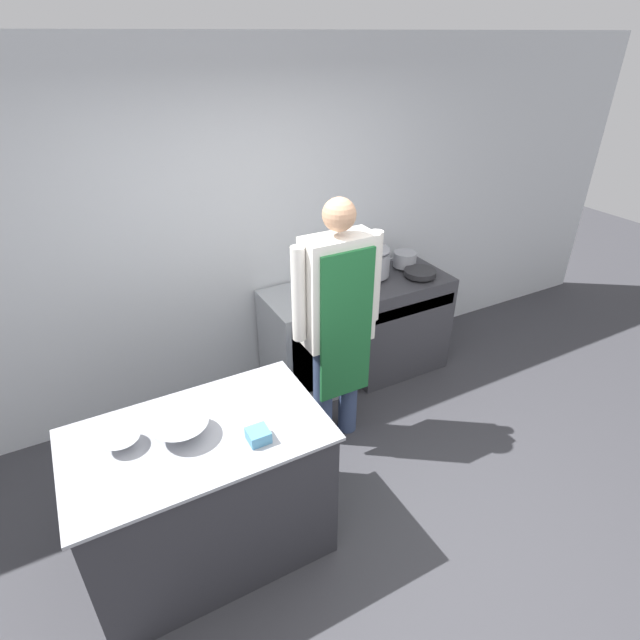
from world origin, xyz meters
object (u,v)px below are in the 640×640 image
(mixing_bowl, at_px, (181,429))
(saute_pan, at_px, (420,273))
(person_cook, at_px, (338,314))
(stove, at_px, (392,321))
(plastic_tub, at_px, (258,435))
(stock_pot, at_px, (370,260))
(sauce_pot, at_px, (405,259))
(fridge_unit, at_px, (307,344))

(mixing_bowl, relative_size, saute_pan, 1.06)
(person_cook, relative_size, mixing_bowl, 6.41)
(stove, bearing_deg, saute_pan, -31.90)
(plastic_tub, bearing_deg, saute_pan, 31.32)
(mixing_bowl, distance_m, stock_pot, 2.25)
(saute_pan, relative_size, sauce_pot, 1.35)
(fridge_unit, distance_m, stock_pot, 0.87)
(person_cook, xyz_separation_m, stock_pot, (0.72, 0.70, -0.02))
(stove, relative_size, sauce_pot, 4.54)
(fridge_unit, distance_m, person_cook, 0.89)
(stove, bearing_deg, fridge_unit, 177.17)
(saute_pan, bearing_deg, mixing_bowl, -156.91)
(fridge_unit, xyz_separation_m, stock_pot, (0.64, 0.07, 0.60))
(saute_pan, xyz_separation_m, sauce_pot, (0.00, 0.22, 0.04))
(plastic_tub, xyz_separation_m, saute_pan, (1.95, 1.19, -0.01))
(stock_pot, bearing_deg, person_cook, -135.55)
(plastic_tub, height_order, saute_pan, plastic_tub)
(mixing_bowl, xyz_separation_m, saute_pan, (2.28, 0.97, -0.02))
(saute_pan, bearing_deg, stove, 148.10)
(plastic_tub, xyz_separation_m, stock_pot, (1.58, 1.41, 0.10))
(saute_pan, bearing_deg, person_cook, -155.98)
(fridge_unit, height_order, stock_pot, stock_pot)
(stove, relative_size, plastic_tub, 8.45)
(fridge_unit, distance_m, saute_pan, 1.13)
(stove, xyz_separation_m, stock_pot, (-0.20, 0.11, 0.59))
(fridge_unit, distance_m, sauce_pot, 1.14)
(plastic_tub, distance_m, saute_pan, 2.28)
(stove, xyz_separation_m, sauce_pot, (0.17, 0.11, 0.52))
(mixing_bowl, bearing_deg, plastic_tub, -32.97)
(fridge_unit, height_order, saute_pan, saute_pan)
(plastic_tub, relative_size, saute_pan, 0.40)
(person_cook, xyz_separation_m, mixing_bowl, (-1.20, -0.49, -0.11))
(mixing_bowl, bearing_deg, saute_pan, 23.09)
(person_cook, height_order, mixing_bowl, person_cook)
(stock_pot, relative_size, sauce_pot, 1.70)
(stock_pot, height_order, saute_pan, stock_pot)
(stock_pot, bearing_deg, stove, -29.47)
(stock_pot, bearing_deg, fridge_unit, -173.77)
(stove, xyz_separation_m, saute_pan, (0.17, -0.11, 0.48))
(stove, distance_m, plastic_tub, 2.25)
(sauce_pot, bearing_deg, person_cook, -147.09)
(fridge_unit, relative_size, plastic_tub, 8.14)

